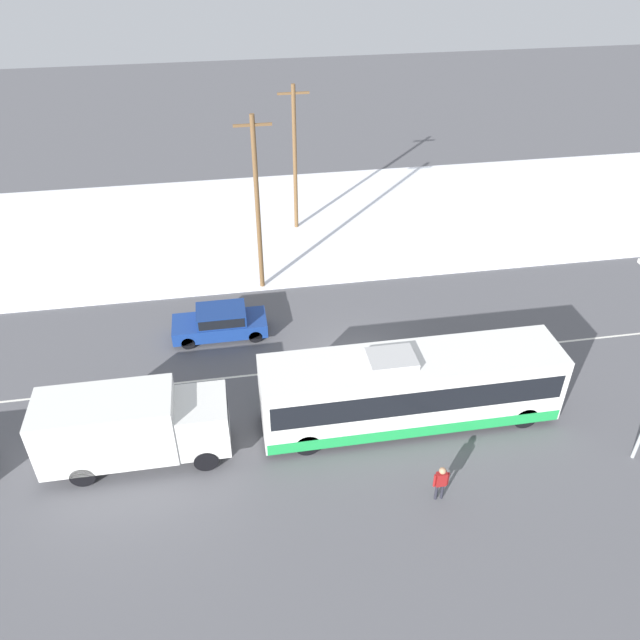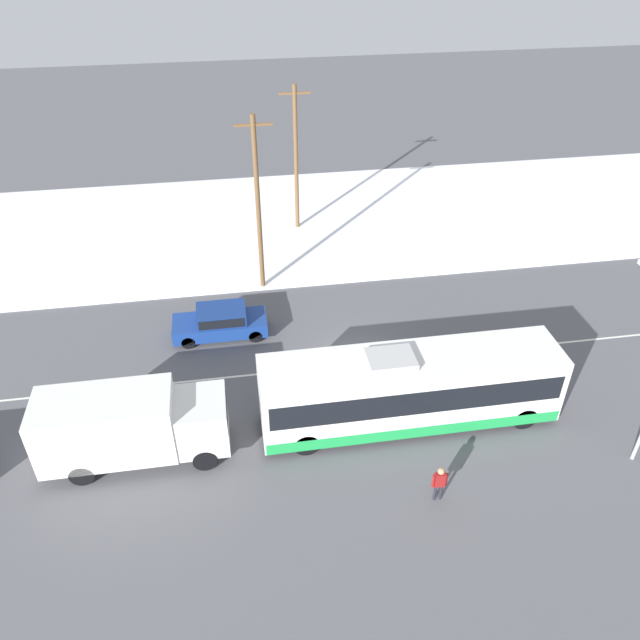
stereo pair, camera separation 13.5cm
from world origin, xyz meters
name	(u,v)px [view 2 (the right image)]	position (x,y,z in m)	size (l,w,h in m)	color
ground_plane	(360,364)	(0.00, 0.00, 0.00)	(120.00, 120.00, 0.00)	#56565B
snow_lot	(312,221)	(0.00, 14.60, 0.06)	(80.00, 15.40, 0.12)	white
lane_marking_center	(360,364)	(0.00, 0.00, 0.00)	(60.00, 0.12, 0.00)	silver
city_bus	(410,389)	(1.13, -3.81, 1.65)	(11.73, 2.57, 3.38)	white
box_truck	(129,425)	(-9.56, -4.07, 1.65)	(6.81, 2.30, 2.97)	silver
sedan_car	(221,321)	(-6.09, 3.23, 0.81)	(4.43, 1.80, 1.48)	navy
pedestrian_at_stop	(440,481)	(1.10, -7.83, 0.95)	(0.56, 0.25, 1.55)	#23232D
utility_pole_roadside	(258,204)	(-3.75, 7.22, 4.83)	(1.80, 0.24, 9.27)	brown
utility_pole_snowlot	(296,158)	(-1.00, 13.86, 4.59)	(1.80, 0.24, 8.79)	brown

